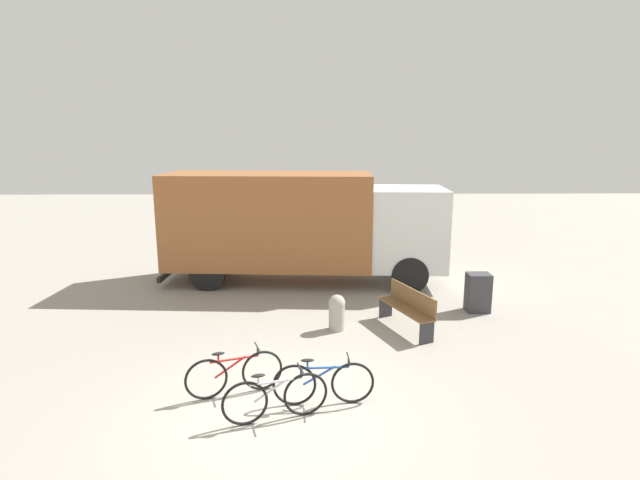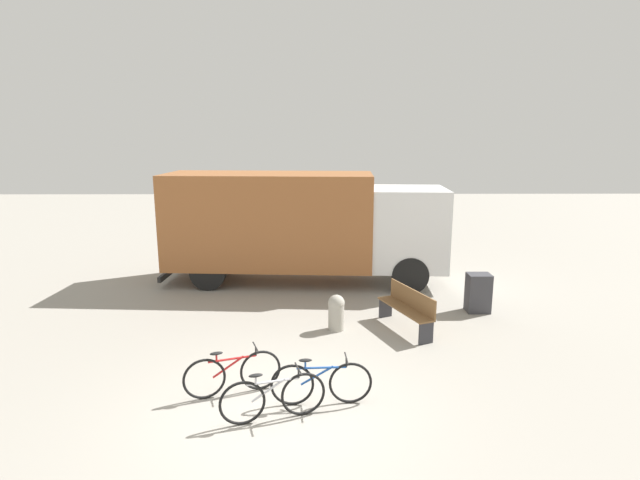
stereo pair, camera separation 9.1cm
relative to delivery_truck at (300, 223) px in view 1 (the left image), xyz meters
name	(u,v)px [view 1 (the left image)]	position (x,y,z in m)	size (l,w,h in m)	color
ground_plane	(282,411)	(-0.14, -7.27, -1.82)	(60.00, 60.00, 0.00)	gray
delivery_truck	(300,223)	(0.00, 0.00, 0.00)	(8.39, 2.67, 3.27)	#99592D
park_bench	(408,307)	(2.55, -3.82, -1.29)	(1.05, 1.86, 0.95)	brown
bicycle_near	(235,374)	(-0.98, -6.73, -1.43)	(1.61, 0.64, 0.81)	black
bicycle_middle	(276,397)	(-0.22, -7.53, -1.43)	(1.63, 0.58, 0.81)	black
bicycle_far	(323,383)	(0.54, -7.07, -1.43)	(1.68, 0.44, 0.81)	black
bollard_near_bench	(337,311)	(0.92, -3.85, -1.37)	(0.38, 0.38, 0.83)	#9E998C
utility_box	(478,292)	(4.53, -2.68, -1.33)	(0.57, 0.45, 0.98)	#38383D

